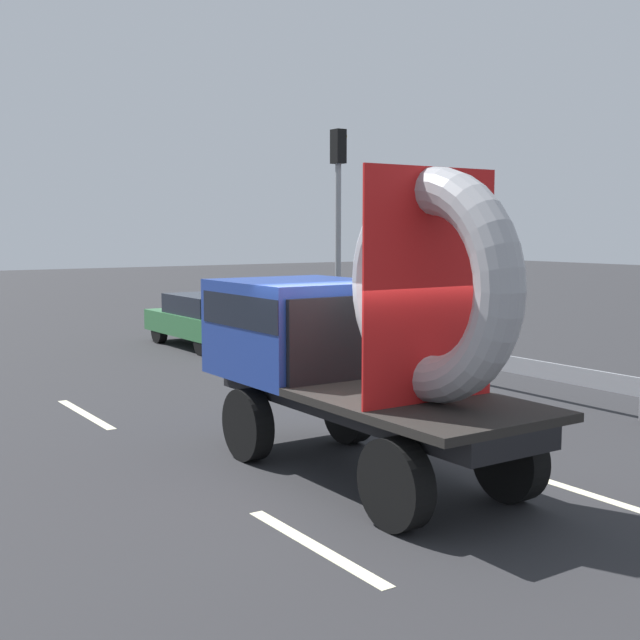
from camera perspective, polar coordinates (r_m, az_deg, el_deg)
name	(u,v)px	position (r m, az deg, el deg)	size (l,w,h in m)	color
ground_plane	(376,480)	(10.63, 3.90, -10.98)	(120.00, 120.00, 0.00)	#28282B
flatbed_truck	(346,335)	(10.72, 1.78, -1.03)	(2.02, 5.21, 3.84)	black
distant_sedan	(208,319)	(22.53, -7.75, 0.09)	(1.87, 4.36, 1.42)	black
traffic_light	(338,206)	(22.43, 1.27, 7.87)	(0.42, 0.36, 5.82)	gray
guardrail	(404,346)	(18.85, 5.80, -1.78)	(0.10, 16.49, 0.71)	gray
lane_dash_left_near	(314,546)	(8.55, -0.39, -15.31)	(2.39, 0.16, 0.01)	beige
lane_dash_left_far	(85,414)	(14.82, -15.90, -6.25)	(2.66, 0.16, 0.01)	beige
lane_dash_right_near	(554,483)	(10.89, 15.84, -10.76)	(2.97, 0.16, 0.01)	beige
lane_dash_right_far	(261,389)	(16.48, -4.08, -4.78)	(2.06, 0.16, 0.01)	beige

